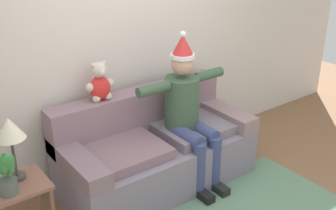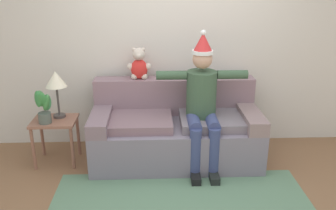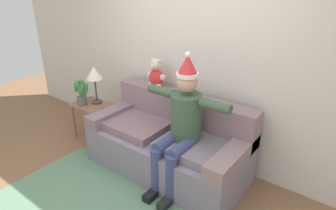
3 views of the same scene
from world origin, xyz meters
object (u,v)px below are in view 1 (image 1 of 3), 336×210
Objects in this scene: teddy_bear at (100,83)px; table_lamp at (10,131)px; couch at (155,150)px; potted_plant at (6,171)px; side_table at (17,194)px; person_seated at (188,109)px.

table_lamp is (-0.93, -0.25, -0.12)m from teddy_bear.
couch is 1.53m from potted_plant.
potted_plant reaches higher than side_table.
teddy_bear is 1.22m from side_table.
couch is at bearing 149.18° from person_seated.
table_lamp is 0.31m from potted_plant.
person_seated is at bearing -4.00° from side_table.
side_table is (-1.40, -0.05, 0.08)m from couch.
couch is 0.55m from person_seated.
table_lamp is at bearing 178.74° from couch.
couch is at bearing -33.25° from teddy_bear.
potted_plant is (-0.12, -0.17, -0.23)m from table_lamp.
person_seated reaches higher than table_lamp.
teddy_bear is at bearing 21.65° from potted_plant.
couch is 0.89m from teddy_bear.
teddy_bear is 0.97m from table_lamp.
potted_plant is at bearing -124.81° from table_lamp.
couch is 3.63× the size of side_table.
table_lamp is 1.38× the size of potted_plant.
person_seated reaches higher than potted_plant.
side_table is at bearing -118.38° from table_lamp.
potted_plant is (-1.05, -0.42, -0.35)m from teddy_bear.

